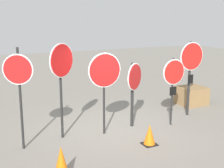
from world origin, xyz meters
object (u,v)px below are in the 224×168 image
Objects in this scene: traffic_cone_1 at (61,163)px; stop_sign_0 at (19,78)px; traffic_cone_0 at (150,135)px; stop_sign_3 at (134,83)px; storage_crate at (192,96)px; stop_sign_5 at (191,64)px; stop_sign_2 at (105,75)px; stop_sign_4 at (174,76)px; stop_sign_1 at (62,68)px.

stop_sign_0 is at bearing 102.94° from traffic_cone_1.
stop_sign_3 is at bearing 77.46° from traffic_cone_0.
traffic_cone_0 is 0.56× the size of storage_crate.
traffic_cone_0 is (3.01, -1.14, -1.55)m from stop_sign_0.
stop_sign_5 reaches higher than traffic_cone_1.
stop_sign_3 is 3.50m from storage_crate.
storage_crate is at bearing -13.27° from stop_sign_3.
storage_crate is at bearing 39.61° from stop_sign_0.
stop_sign_2 reaches higher than storage_crate.
stop_sign_4 is 2.10× the size of storage_crate.
stop_sign_5 is 2.52× the size of storage_crate.
stop_sign_5 is at bearing -29.89° from stop_sign_3.
stop_sign_3 is (1.04, 0.20, -0.38)m from stop_sign_2.
stop_sign_0 is 3.48× the size of traffic_cone_1.
stop_sign_1 is at bearing 146.11° from stop_sign_3.
stop_sign_3 reaches higher than storage_crate.
stop_sign_2 is 3.25m from stop_sign_5.
stop_sign_3 is at bearing 31.80° from stop_sign_0.
traffic_cone_1 is at bearing -158.37° from stop_sign_5.
stop_sign_4 is at bearing -5.01° from stop_sign_2.
stop_sign_5 is at bearing 23.54° from traffic_cone_1.
stop_sign_2 is at bearing 158.13° from stop_sign_3.
stop_sign_1 is 3.33m from stop_sign_4.
stop_sign_3 is (3.31, 0.23, -0.49)m from stop_sign_0.
stop_sign_3 reaches higher than traffic_cone_0.
stop_sign_1 is at bearing 41.11° from stop_sign_0.
stop_sign_0 is at bearing 176.27° from stop_sign_4.
storage_crate is at bearing 44.31° from stop_sign_5.
stop_sign_3 is 0.79× the size of stop_sign_5.
stop_sign_2 is 3.14× the size of traffic_cone_1.
stop_sign_4 is (1.11, -0.43, 0.19)m from stop_sign_3.
traffic_cone_0 is at bearing -144.29° from storage_crate.
stop_sign_2 is (1.12, -0.24, -0.22)m from stop_sign_1.
stop_sign_5 is (3.24, 0.31, 0.04)m from stop_sign_2.
stop_sign_3 is 3.55× the size of traffic_cone_0.
stop_sign_2 is at bearing 28.57° from stop_sign_0.
stop_sign_1 reaches higher than traffic_cone_0.
storage_crate reaches higher than traffic_cone_0.
traffic_cone_1 reaches higher than storage_crate.
stop_sign_1 is 3.54× the size of traffic_cone_1.
stop_sign_5 is 3.26m from traffic_cone_0.
stop_sign_4 is 2.80× the size of traffic_cone_1.
stop_sign_2 reaches higher than stop_sign_3.
stop_sign_4 is (4.42, -0.20, -0.30)m from stop_sign_0.
stop_sign_1 reaches higher than stop_sign_5.
stop_sign_3 is at bearing -179.00° from stop_sign_5.
traffic_cone_1 is at bearing -141.13° from stop_sign_1.
traffic_cone_1 is at bearing -49.24° from stop_sign_0.
stop_sign_2 is at bearing 45.86° from traffic_cone_1.
stop_sign_1 is 1.17m from stop_sign_2.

